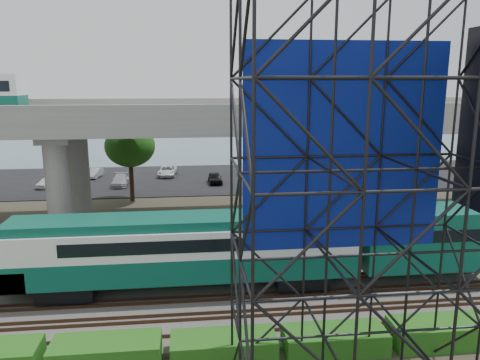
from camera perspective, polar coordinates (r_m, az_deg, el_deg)
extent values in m
plane|color=#474233|center=(25.66, -5.10, -15.71)|extent=(140.00, 140.00, 0.00)
cube|color=slate|center=(27.40, -5.22, -13.58)|extent=(90.00, 12.00, 0.20)
cube|color=black|center=(35.28, -5.56, -7.70)|extent=(90.00, 5.00, 0.08)
cube|color=black|center=(57.95, -5.99, 0.15)|extent=(90.00, 18.00, 0.08)
cube|color=#425A6D|center=(79.61, -6.16, 3.38)|extent=(140.00, 40.00, 0.03)
cube|color=#472D1E|center=(23.15, -4.93, -18.22)|extent=(90.00, 0.08, 0.16)
cube|color=#472D1E|center=(24.40, -5.03, -16.52)|extent=(90.00, 0.08, 0.16)
cube|color=#472D1E|center=(24.89, -5.07, -15.91)|extent=(90.00, 0.08, 0.16)
cube|color=#472D1E|center=(26.17, -5.16, -14.43)|extent=(90.00, 0.08, 0.16)
cube|color=#472D1E|center=(26.68, -5.19, -13.90)|extent=(90.00, 0.08, 0.16)
cube|color=#472D1E|center=(27.98, -5.26, -12.61)|extent=(90.00, 0.08, 0.16)
cube|color=#472D1E|center=(28.49, -5.29, -12.14)|extent=(90.00, 0.08, 0.16)
cube|color=#472D1E|center=(29.81, -5.36, -11.01)|extent=(90.00, 0.08, 0.16)
cube|color=#472D1E|center=(30.32, -5.38, -10.60)|extent=(90.00, 0.08, 0.16)
cube|color=#472D1E|center=(31.66, -5.44, -9.60)|extent=(90.00, 0.08, 0.16)
cube|color=black|center=(27.91, -20.21, -12.22)|extent=(3.00, 2.20, 0.90)
cube|color=black|center=(27.83, 7.36, -11.61)|extent=(3.00, 2.20, 0.90)
cube|color=#0B5140|center=(26.65, -6.49, -10.00)|extent=(19.00, 3.00, 1.40)
cube|color=white|center=(26.14, -6.57, -7.05)|extent=(19.00, 3.00, 1.50)
cube|color=#0B5140|center=(25.83, -6.62, -4.96)|extent=(19.00, 2.60, 0.50)
cube|color=black|center=(26.14, -4.36, -6.89)|extent=(15.00, 3.06, 0.70)
ellipsoid|color=white|center=(28.05, -26.54, -8.14)|extent=(3.60, 3.00, 3.20)
cube|color=#0B5140|center=(28.40, -26.34, -10.14)|extent=(2.60, 3.00, 1.10)
cube|color=#0B5140|center=(29.71, 21.76, -6.41)|extent=(8.00, 3.00, 3.40)
cube|color=#9E9B93|center=(38.86, -5.96, 7.07)|extent=(80.00, 12.00, 1.20)
cube|color=#9E9B93|center=(33.04, -5.89, 8.21)|extent=(80.00, 0.50, 1.10)
cube|color=#9E9B93|center=(44.52, -6.08, 9.18)|extent=(80.00, 0.50, 1.10)
cylinder|color=#9E9B93|center=(37.36, -21.26, -1.04)|extent=(1.80, 1.80, 8.00)
cylinder|color=#9E9B93|center=(44.02, -19.01, 1.01)|extent=(1.80, 1.80, 8.00)
cube|color=#9E9B93|center=(40.12, -20.43, 5.25)|extent=(2.40, 9.00, 0.60)
cylinder|color=#9E9B93|center=(37.56, 9.70, -0.31)|extent=(1.80, 1.80, 8.00)
cylinder|color=#9E9B93|center=(44.19, 7.20, 1.62)|extent=(1.80, 1.80, 8.00)
cube|color=#9E9B93|center=(40.30, 8.51, 5.90)|extent=(2.40, 9.00, 0.60)
cylinder|color=#9E9B93|center=(51.48, 27.07, 1.86)|extent=(1.80, 1.80, 8.00)
cube|color=navy|center=(18.99, 12.59, 3.80)|extent=(8.10, 0.08, 8.25)
cube|color=#185212|center=(21.94, -15.97, -19.63)|extent=(4.60, 1.80, 1.15)
cube|color=#185212|center=(21.71, -2.01, -19.68)|extent=(4.60, 1.80, 1.03)
cube|color=#185212|center=(22.59, 11.45, -18.59)|extent=(4.60, 1.80, 1.01)
cube|color=#185212|center=(24.45, 23.18, -16.71)|extent=(4.60, 1.80, 1.12)
cylinder|color=#382314|center=(39.21, 15.24, -2.45)|extent=(0.44, 0.44, 4.80)
ellipsoid|color=#185212|center=(38.56, 15.50, 2.16)|extent=(4.94, 4.94, 4.18)
cylinder|color=#382314|center=(48.01, -13.09, 0.29)|extent=(0.44, 0.44, 4.80)
ellipsoid|color=#185212|center=(47.48, -13.27, 4.07)|extent=(4.94, 4.94, 4.18)
imported|color=white|center=(57.14, -22.49, -0.26)|extent=(2.12, 3.57, 1.14)
imported|color=#9D9FA4|center=(60.89, -17.26, 0.81)|extent=(1.73, 3.50, 1.10)
imported|color=#A0A2A8|center=(55.42, -14.40, -0.02)|extent=(1.93, 4.33, 1.23)
imported|color=silver|center=(59.83, -8.83, 1.10)|extent=(2.47, 4.70, 1.26)
imported|color=black|center=(54.96, -3.06, 0.26)|extent=(1.63, 3.77, 1.27)
imported|color=#A0A3A7|center=(60.23, 0.53, 1.24)|extent=(1.69, 3.50, 1.10)
imported|color=white|center=(55.91, 4.71, 0.46)|extent=(2.27, 4.63, 1.30)
imported|color=gray|center=(62.76, 11.37, 1.51)|extent=(2.10, 4.49, 1.24)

